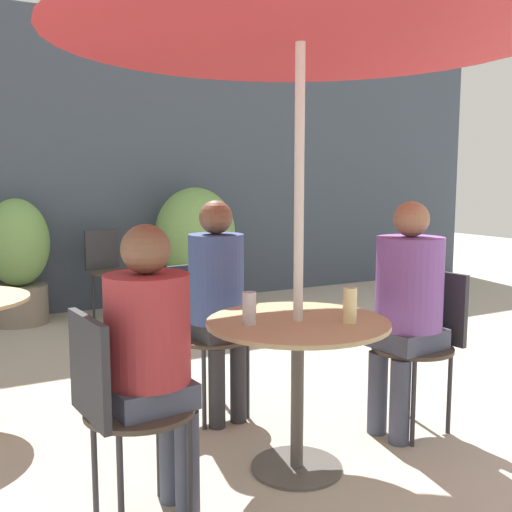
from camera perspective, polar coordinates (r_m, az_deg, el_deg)
name	(u,v)px	position (r m, az deg, el deg)	size (l,w,h in m)	color
ground_plane	(360,482)	(2.91, 9.87, -20.47)	(20.00, 20.00, 0.00)	#B2A899
storefront_wall	(106,164)	(6.42, -14.06, 8.46)	(10.00, 0.06, 3.00)	#3D4756
cafe_table_near	(298,353)	(2.78, 3.98, -9.22)	(0.84, 0.84, 0.71)	#514C47
bistro_chair_0	(424,333)	(3.38, 15.74, -7.04)	(0.44, 0.43, 0.86)	#42382D
bistro_chair_1	(205,322)	(3.49, -4.87, -6.32)	(0.43, 0.44, 0.86)	#42382D
bistro_chair_2	(117,398)	(2.39, -13.12, -13.05)	(0.44, 0.43, 0.86)	#42382D
bistro_chair_3	(108,264)	(6.00, -13.92, -0.75)	(0.45, 0.47, 0.86)	#42382D
seated_person_0	(407,298)	(3.22, 14.18, -3.91)	(0.37, 0.35, 1.24)	#42475B
seated_person_1	(218,290)	(3.32, -3.69, -3.24)	(0.31, 0.32, 1.24)	#2D2D33
seated_person_2	(152,346)	(2.38, -9.91, -8.41)	(0.35, 0.33, 1.18)	#42475B
beer_glass_0	(350,305)	(2.71, 8.98, -4.64)	(0.06, 0.06, 0.16)	beige
beer_glass_1	(249,308)	(2.64, -0.65, -5.01)	(0.06, 0.06, 0.15)	silver
potted_plant_0	(18,258)	(5.99, -21.75, -0.19)	(0.58, 0.58, 1.18)	slate
potted_plant_1	(195,238)	(6.22, -5.79, 1.68)	(0.83, 0.83, 1.27)	brown
umbrella	(301,8)	(2.76, 4.29, 22.45)	(2.17, 2.17, 2.22)	silver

